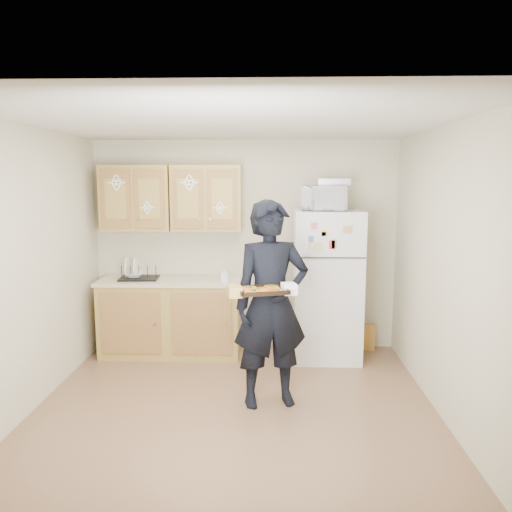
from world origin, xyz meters
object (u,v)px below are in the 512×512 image
object	(u,v)px
person	(271,304)
refrigerator	(327,285)
baking_tray	(262,291)
dish_rack	(139,272)
microwave	(324,198)

from	to	relation	value
person	refrigerator	bearing A→B (deg)	48.67
baking_tray	dish_rack	world-z (taller)	baking_tray
refrigerator	baking_tray	world-z (taller)	refrigerator
baking_tray	microwave	distance (m)	1.77
person	dish_rack	bearing A→B (deg)	126.00
microwave	baking_tray	bearing A→B (deg)	-107.89
microwave	dish_rack	distance (m)	2.28
person	baking_tray	distance (m)	0.35
refrigerator	baking_tray	distance (m)	1.71
refrigerator	person	world-z (taller)	person
person	microwave	xyz separation A→B (m)	(0.58, 1.19, 0.90)
person	baking_tray	world-z (taller)	person
microwave	dish_rack	bearing A→B (deg)	-176.10
baking_tray	refrigerator	bearing A→B (deg)	50.85
refrigerator	dish_rack	xyz separation A→B (m)	(-2.16, 0.02, 0.14)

